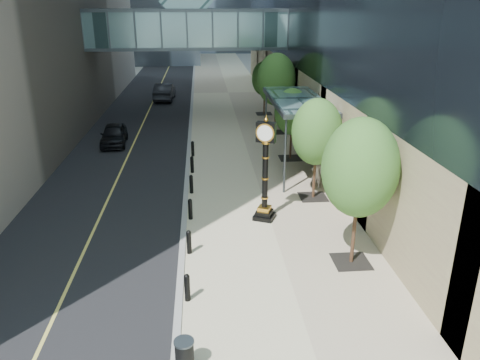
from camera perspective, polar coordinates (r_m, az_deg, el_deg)
name	(u,v)px	position (r m, az deg, el deg)	size (l,w,h in m)	color
ground	(271,316)	(15.84, 3.75, -16.19)	(320.00, 320.00, 0.00)	gray
road	(156,94)	(53.58, -10.15, 10.28)	(8.00, 180.00, 0.02)	black
sidewalk	(228,93)	(53.43, -1.44, 10.59)	(8.00, 180.00, 0.06)	#C1B694
curb	(193,93)	(53.35, -5.81, 10.48)	(0.25, 180.00, 0.07)	gray
skywalk	(187,26)	(40.55, -6.43, 18.14)	(17.00, 4.20, 5.80)	slate
entrance_canopy	(297,101)	(27.58, 6.97, 9.53)	(3.00, 8.00, 4.38)	#383F44
bollard_row	(191,197)	(23.32, -6.01, -2.04)	(0.20, 16.20, 0.90)	black
street_trees	(295,105)	(28.86, 6.70, 9.06)	(2.93, 28.54, 6.03)	black
street_clock	(265,177)	(21.19, 3.08, 0.42)	(1.19, 1.19, 4.81)	black
trash_bin	(185,356)	(13.69, -6.77, -20.55)	(0.52, 0.52, 0.90)	black
pedestrian	(317,174)	(25.56, 9.32, 0.78)	(0.60, 0.39, 1.65)	#A9A49B
car_near	(114,135)	(34.57, -15.12, 5.37)	(1.70, 4.22, 1.44)	black
car_far	(164,92)	(49.98, -9.19, 10.60)	(1.81, 5.19, 1.71)	black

